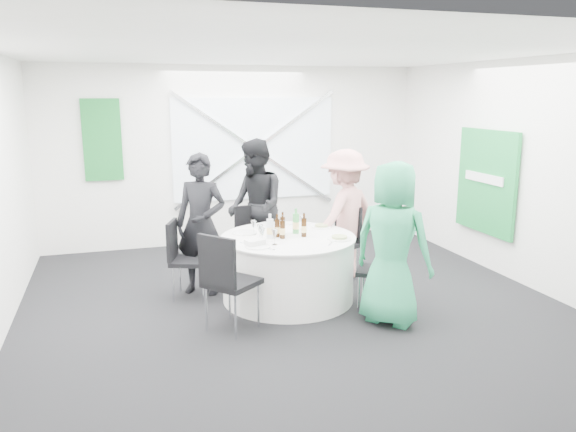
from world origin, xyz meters
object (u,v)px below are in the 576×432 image
object	(u,v)px
chair_back	(252,235)
chair_front_left	(226,275)
chair_front_right	(384,264)
person_man_back	(255,206)
chair_back_left	(182,253)
banquet_table	(288,268)
chair_back_right	(342,237)
green_water_bottle	(296,224)
person_woman_pink	(344,215)
person_man_back_left	(201,224)
clear_water_bottle	(270,229)
person_woman_green	(392,244)

from	to	relation	value
chair_back	chair_front_left	xyz separation A→B (m)	(-0.71, -1.79, 0.07)
chair_front_right	person_man_back	world-z (taller)	person_man_back
chair_back_left	chair_front_left	xyz separation A→B (m)	(0.29, -1.14, 0.06)
banquet_table	person_man_back	xyz separation A→B (m)	(-0.10, 1.14, 0.52)
chair_back	person_man_back	distance (m)	0.38
chair_back_right	green_water_bottle	bearing A→B (deg)	-92.21
chair_front_right	person_woman_pink	distance (m)	1.19
chair_front_left	person_man_back	bearing A→B (deg)	-62.16
banquet_table	person_man_back_left	distance (m)	1.16
chair_back_right	chair_front_right	size ratio (longest dim) A/B	1.07
chair_back_left	person_woman_pink	size ratio (longest dim) A/B	0.55
person_man_back_left	clear_water_bottle	world-z (taller)	person_man_back_left
person_woman_green	clear_water_bottle	xyz separation A→B (m)	(-1.04, 0.96, 0.01)
person_man_back_left	banquet_table	bearing A→B (deg)	0.00
chair_back_left	person_woman_pink	distance (m)	2.12
chair_back	person_woman_pink	world-z (taller)	person_woman_pink
chair_back_left	chair_front_right	world-z (taller)	chair_back_left
chair_back_right	person_woman_pink	bearing A→B (deg)	103.66
person_man_back_left	green_water_bottle	xyz separation A→B (m)	(1.05, -0.41, 0.03)
banquet_table	chair_back_right	xyz separation A→B (m)	(0.89, 0.51, 0.18)
person_man_back	green_water_bottle	bearing A→B (deg)	7.68
person_man_back	person_woman_green	world-z (taller)	person_man_back
chair_back	person_woman_pink	xyz separation A→B (m)	(1.09, -0.53, 0.31)
chair_back_right	person_woman_pink	xyz separation A→B (m)	(0.03, 0.03, 0.28)
green_water_bottle	person_woman_green	bearing A→B (deg)	-57.84
chair_back_left	person_woman_green	xyz separation A→B (m)	(1.98, -1.39, 0.31)
person_woman_pink	person_woman_green	xyz separation A→B (m)	(-0.11, -1.52, 0.02)
chair_front_right	person_woman_green	distance (m)	0.51
chair_back_left	clear_water_bottle	size ratio (longest dim) A/B	3.30
chair_front_right	banquet_table	bearing A→B (deg)	-90.00
person_man_back_left	chair_front_left	bearing A→B (deg)	-58.12
banquet_table	person_man_back	bearing A→B (deg)	94.79
chair_back_left	chair_front_right	xyz separation A→B (m)	(2.08, -1.03, -0.02)
chair_front_right	green_water_bottle	world-z (taller)	green_water_bottle
chair_back	chair_back_left	bearing A→B (deg)	-155.55
chair_front_right	person_woman_pink	xyz separation A→B (m)	(0.01, 1.15, 0.32)
chair_front_right	chair_front_left	distance (m)	1.80
person_woman_green	person_man_back	bearing A→B (deg)	-16.60
chair_front_right	person_man_back_left	distance (m)	2.19
banquet_table	chair_back	bearing A→B (deg)	98.86
chair_front_right	chair_front_left	xyz separation A→B (m)	(-1.80, -0.11, 0.09)
clear_water_bottle	person_man_back_left	bearing A→B (deg)	142.35
banquet_table	person_man_back_left	bearing A→B (deg)	150.18
chair_back_right	person_man_back	xyz separation A→B (m)	(-0.99, 0.64, 0.34)
chair_back_left	person_woman_green	world-z (taller)	person_woman_green
chair_front_right	person_woman_pink	world-z (taller)	person_woman_pink
person_woman_pink	green_water_bottle	xyz separation A→B (m)	(-0.80, -0.43, 0.03)
chair_back_left	green_water_bottle	xyz separation A→B (m)	(1.30, -0.30, 0.33)
chair_back_right	chair_front_right	bearing A→B (deg)	-28.11
chair_back	person_man_back_left	size ratio (longest dim) A/B	0.54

